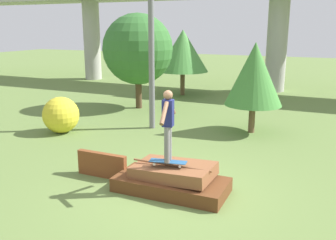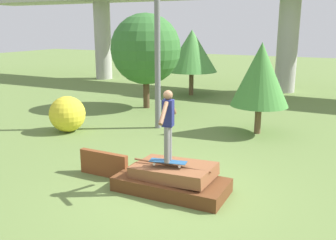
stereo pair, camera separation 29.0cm
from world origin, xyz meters
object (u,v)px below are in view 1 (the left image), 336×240
skateboard (168,162)px  tree_behind_left (138,49)px  bush_yellow_flowering (61,115)px  utility_pole (151,28)px  tree_behind_right (254,74)px  tree_mid_back (183,51)px  skater (168,121)px

skateboard → tree_behind_left: (-4.73, 7.42, 1.86)m
bush_yellow_flowering → skateboard: bearing=-28.5°
bush_yellow_flowering → utility_pole: bearing=35.1°
skateboard → tree_behind_right: (0.66, 5.51, 1.28)m
utility_pole → tree_behind_right: 3.76m
tree_behind_right → bush_yellow_flowering: 6.62m
tree_behind_right → tree_mid_back: tree_mid_back is taller
tree_behind_right → skateboard: bearing=-96.8°
skateboard → tree_behind_left: tree_behind_left is taller
skateboard → utility_pole: 6.03m
tree_behind_left → bush_yellow_flowering: (-0.51, -4.57, -1.95)m
utility_pole → tree_mid_back: utility_pole is taller
bush_yellow_flowering → tree_mid_back: bearing=82.8°
tree_behind_right → tree_behind_left: bearing=160.5°
tree_behind_left → tree_behind_right: tree_behind_left is taller
skateboard → utility_pole: (-2.69, 4.64, 2.77)m
skateboard → bush_yellow_flowering: bearing=151.5°
utility_pole → tree_behind_right: (3.35, 0.87, -1.48)m
skater → tree_behind_left: (-4.73, 7.42, 0.97)m
skateboard → tree_behind_right: bearing=83.2°
tree_behind_left → tree_behind_right: (5.39, -1.91, -0.58)m
tree_behind_left → tree_behind_right: size_ratio=1.35×
utility_pole → bush_yellow_flowering: size_ratio=5.45×
tree_behind_right → skater: bearing=-96.8°
skateboard → bush_yellow_flowering: size_ratio=0.68×
skateboard → utility_pole: utility_pole is taller
skater → tree_behind_right: size_ratio=0.51×
skateboard → skater: size_ratio=0.54×
tree_behind_left → bush_yellow_flowering: size_ratio=3.33×
tree_mid_back → bush_yellow_flowering: tree_mid_back is taller
utility_pole → tree_behind_right: utility_pole is taller
skateboard → bush_yellow_flowering: 5.96m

